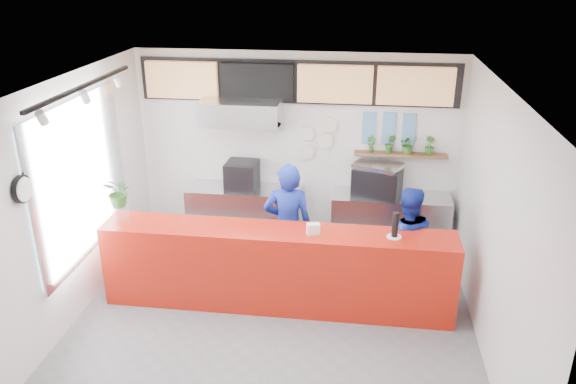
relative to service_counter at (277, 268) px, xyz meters
The scene contains 46 objects.
floor 0.68m from the service_counter, 90.00° to the right, with size 5.00×5.00×0.00m, color slate.
ceiling 2.48m from the service_counter, 90.00° to the right, with size 5.00×5.00×0.00m, color silver.
wall_back 2.30m from the service_counter, 90.00° to the left, with size 5.00×5.00×0.00m, color white.
wall_left 2.70m from the service_counter, behind, with size 5.00×5.00×0.00m, color white.
wall_right 2.70m from the service_counter, ahead, with size 5.00×5.00×0.00m, color white.
service_counter is the anchor object (origin of this frame).
cream_band 2.93m from the service_counter, 90.00° to the left, with size 5.00×0.02×0.80m, color beige.
prep_bench 1.97m from the service_counter, 113.96° to the left, with size 1.80×0.60×0.90m, color #B2B5BA.
panini_oven 2.06m from the service_counter, 114.71° to the left, with size 0.48×0.48×0.43m, color black.
extraction_hood 2.50m from the service_counter, 114.57° to the left, with size 1.20×0.70×0.35m, color #B2B5BA.
hood_lip 2.38m from the service_counter, 114.57° to the left, with size 1.20×0.70×0.08m, color #B2B5BA.
right_bench 2.35m from the service_counter, 50.19° to the left, with size 1.80×0.60×0.90m, color #B2B5BA.
espresso_machine 2.28m from the service_counter, 54.82° to the left, with size 0.69×0.50×0.45m, color black.
espresso_tray 2.35m from the service_counter, 54.82° to the left, with size 0.68×0.47×0.06m, color #B4B7BC.
herb_shelf 2.73m from the service_counter, 51.34° to the left, with size 1.40×0.18×0.04m, color brown.
menu_board_far_left 3.31m from the service_counter, 131.47° to the left, with size 1.10×0.10×0.55m, color tan.
menu_board_mid_left 2.88m from the service_counter, 106.59° to the left, with size 1.10×0.10×0.55m, color black.
menu_board_mid_right 2.87m from the service_counter, 73.94° to the left, with size 1.10×0.10×0.55m, color tan.
menu_board_far_right 3.30m from the service_counter, 48.86° to the left, with size 1.10×0.10×0.55m, color tan.
soffit 2.87m from the service_counter, 90.00° to the left, with size 4.80×0.04×0.65m, color black.
window_pane 2.73m from the service_counter, behind, with size 0.04×2.20×1.90m, color silver.
window_frame 2.71m from the service_counter, behind, with size 0.03×2.30×2.00m, color #B2B5BA.
wall_clock_rim 3.16m from the service_counter, 152.15° to the right, with size 0.30×0.30×0.05m, color black.
wall_clock_face 3.14m from the service_counter, 151.85° to the right, with size 0.26×0.26×0.02m, color white.
track_rail 3.21m from the service_counter, 169.22° to the right, with size 0.05×2.40×0.04m, color black.
dec_plate_a 2.40m from the service_counter, 85.86° to the left, with size 0.24×0.24×0.03m, color silver.
dec_plate_b 2.39m from the service_counter, 77.74° to the left, with size 0.24×0.24×0.03m, color silver.
dec_plate_c 2.26m from the service_counter, 85.86° to the left, with size 0.24×0.24×0.03m, color silver.
dec_plate_d 2.52m from the service_counter, 76.42° to the left, with size 0.24×0.24×0.03m, color silver.
photo_frame_a 2.76m from the service_counter, 62.13° to the left, with size 0.20×0.02×0.25m, color #598CBF.
photo_frame_b 2.90m from the service_counter, 56.06° to the left, with size 0.20×0.02×0.25m, color #598CBF.
photo_frame_c 3.05m from the service_counter, 50.74° to the left, with size 0.20×0.02×0.25m, color #598CBF.
photo_frame_d 2.64m from the service_counter, 62.13° to the left, with size 0.20×0.02×0.25m, color #598CBF.
photo_frame_e 2.78m from the service_counter, 56.06° to the left, with size 0.20×0.02×0.25m, color #598CBF.
photo_frame_f 2.94m from the service_counter, 50.74° to the left, with size 0.20×0.02×0.25m, color #598CBF.
staff_center 0.64m from the service_counter, 83.01° to the left, with size 0.65×0.43×1.79m, color navy.
staff_right 1.71m from the service_counter, 15.46° to the left, with size 0.77×0.60×1.58m, color navy.
herb_a 2.56m from the service_counter, 60.11° to the left, with size 0.14×0.09×0.26m, color #336724.
herb_b 2.70m from the service_counter, 54.34° to the left, with size 0.16×0.13×0.29m, color #336724.
herb_c 2.86m from the service_counter, 49.54° to the left, with size 0.27×0.23×0.30m, color #336724.
herb_d 3.05m from the service_counter, 44.74° to the left, with size 0.15×0.14×0.28m, color #336724.
glass_vase 2.12m from the service_counter, behind, with size 0.20×0.20×0.25m, color silver.
basil_vase 2.23m from the service_counter, behind, with size 0.36×0.31×0.40m, color #336724.
napkin_holder 0.77m from the service_counter, ahead, with size 0.16×0.10×0.14m, color white.
white_plate 1.55m from the service_counter, ahead, with size 0.18×0.18×0.01m, color white.
pepper_mill 1.62m from the service_counter, ahead, with size 0.08×0.08×0.31m, color black.
Camera 1 is at (0.97, -5.84, 4.24)m, focal length 35.00 mm.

